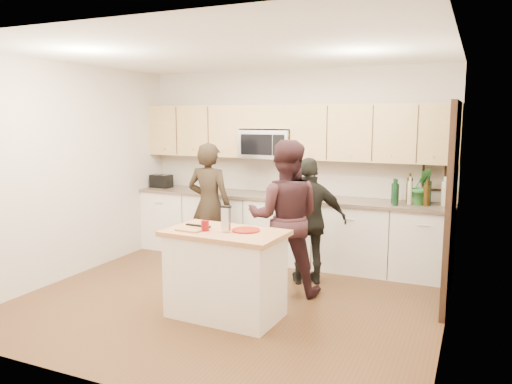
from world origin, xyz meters
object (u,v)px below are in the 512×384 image
at_px(toaster, 161,181).
at_px(woman_left, 209,206).
at_px(island, 225,273).
at_px(woman_right, 309,221).
at_px(woman_center, 285,218).

xyz_separation_m(toaster, woman_left, (1.23, -0.67, -0.19)).
xyz_separation_m(island, woman_right, (0.45, 1.35, 0.32)).
bearing_deg(toaster, island, -43.42).
distance_m(toaster, woman_center, 2.80).
height_order(toaster, woman_center, woman_center).
bearing_deg(woman_center, island, 54.69).
bearing_deg(woman_right, island, 46.60).
xyz_separation_m(toaster, woman_right, (2.67, -0.75, -0.26)).
bearing_deg(toaster, woman_left, -28.54).
distance_m(island, woman_center, 1.04).
height_order(toaster, woman_left, woman_left).
relative_size(woman_center, woman_right, 1.15).
relative_size(island, woman_left, 0.73).
bearing_deg(woman_center, woman_left, -39.18).
xyz_separation_m(island, woman_left, (-0.99, 1.43, 0.40)).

